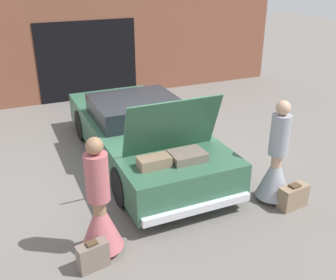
{
  "coord_description": "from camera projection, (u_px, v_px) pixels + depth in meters",
  "views": [
    {
      "loc": [
        -2.39,
        -6.7,
        3.61
      ],
      "look_at": [
        0.0,
        -1.3,
        0.95
      ],
      "focal_mm": 42.0,
      "sensor_mm": 36.0,
      "label": 1
    }
  ],
  "objects": [
    {
      "name": "car",
      "position": [
        141.0,
        133.0,
        7.73
      ],
      "size": [
        1.91,
        4.82,
        1.73
      ],
      "color": "#336047",
      "rests_on": "ground_plane"
    },
    {
      "name": "suitcase_beside_right_person",
      "position": [
        293.0,
        196.0,
        6.3
      ],
      "size": [
        0.52,
        0.28,
        0.41
      ],
      "color": "#8C7259",
      "rests_on": "ground_plane"
    },
    {
      "name": "person_right",
      "position": [
        276.0,
        166.0,
        6.32
      ],
      "size": [
        0.57,
        0.57,
        1.73
      ],
      "rotation": [
        0.0,
        0.0,
        1.5
      ],
      "color": "tan",
      "rests_on": "ground_plane"
    },
    {
      "name": "person_left",
      "position": [
        100.0,
        213.0,
        5.16
      ],
      "size": [
        0.58,
        0.58,
        1.7
      ],
      "rotation": [
        0.0,
        0.0,
        -1.55
      ],
      "color": "#997051",
      "rests_on": "ground_plane"
    },
    {
      "name": "suitcase_beside_left_person",
      "position": [
        93.0,
        256.0,
        5.02
      ],
      "size": [
        0.43,
        0.25,
        0.41
      ],
      "color": "#75665B",
      "rests_on": "ground_plane"
    },
    {
      "name": "ground_plane",
      "position": [
        142.0,
        158.0,
        7.95
      ],
      "size": [
        40.0,
        40.0,
        0.0
      ],
      "primitive_type": "plane",
      "color": "slate"
    },
    {
      "name": "garage_wall_back",
      "position": [
        87.0,
        50.0,
        10.99
      ],
      "size": [
        12.0,
        0.14,
        2.8
      ],
      "color": "brown",
      "rests_on": "ground_plane"
    }
  ]
}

